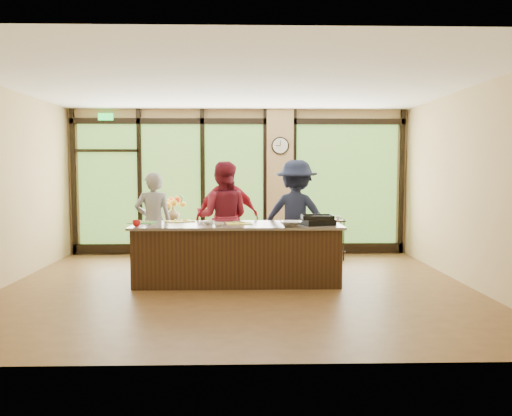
{
  "coord_description": "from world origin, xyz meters",
  "views": [
    {
      "loc": [
        0.11,
        -7.39,
        1.76
      ],
      "look_at": [
        0.29,
        0.4,
        1.16
      ],
      "focal_mm": 35.0,
      "sensor_mm": 36.0,
      "label": 1
    }
  ],
  "objects_px": {
    "roasting_pan": "(317,222)",
    "bar_cart": "(328,233)",
    "island_base": "(237,255)",
    "flower_stand": "(173,240)",
    "cook_left": "(153,222)",
    "cook_right": "(296,216)"
  },
  "relations": [
    {
      "from": "roasting_pan",
      "to": "bar_cart",
      "type": "distance_m",
      "value": 2.22
    },
    {
      "from": "island_base",
      "to": "flower_stand",
      "type": "relative_size",
      "value": 3.99
    },
    {
      "from": "cook_left",
      "to": "roasting_pan",
      "type": "bearing_deg",
      "value": 148.64
    },
    {
      "from": "cook_left",
      "to": "bar_cart",
      "type": "bearing_deg",
      "value": -171.61
    },
    {
      "from": "island_base",
      "to": "bar_cart",
      "type": "height_order",
      "value": "island_base"
    },
    {
      "from": "island_base",
      "to": "roasting_pan",
      "type": "distance_m",
      "value": 1.34
    },
    {
      "from": "cook_right",
      "to": "bar_cart",
      "type": "height_order",
      "value": "cook_right"
    },
    {
      "from": "island_base",
      "to": "cook_right",
      "type": "relative_size",
      "value": 1.61
    },
    {
      "from": "cook_right",
      "to": "bar_cart",
      "type": "xyz_separation_m",
      "value": [
        0.74,
        1.13,
        -0.45
      ]
    },
    {
      "from": "island_base",
      "to": "cook_left",
      "type": "relative_size",
      "value": 1.8
    },
    {
      "from": "cook_left",
      "to": "bar_cart",
      "type": "xyz_separation_m",
      "value": [
        3.19,
        1.11,
        -0.34
      ]
    },
    {
      "from": "flower_stand",
      "to": "cook_right",
      "type": "bearing_deg",
      "value": -50.84
    },
    {
      "from": "roasting_pan",
      "to": "cook_left",
      "type": "bearing_deg",
      "value": 140.32
    },
    {
      "from": "cook_left",
      "to": "roasting_pan",
      "type": "distance_m",
      "value": 2.86
    },
    {
      "from": "cook_left",
      "to": "flower_stand",
      "type": "distance_m",
      "value": 1.23
    },
    {
      "from": "flower_stand",
      "to": "roasting_pan",
      "type": "bearing_deg",
      "value": -64.71
    },
    {
      "from": "island_base",
      "to": "bar_cart",
      "type": "relative_size",
      "value": 3.6
    },
    {
      "from": "roasting_pan",
      "to": "cook_right",
      "type": "bearing_deg",
      "value": 83.24
    },
    {
      "from": "island_base",
      "to": "cook_right",
      "type": "distance_m",
      "value": 1.41
    },
    {
      "from": "island_base",
      "to": "cook_left",
      "type": "xyz_separation_m",
      "value": [
        -1.45,
        0.85,
        0.42
      ]
    },
    {
      "from": "island_base",
      "to": "bar_cart",
      "type": "xyz_separation_m",
      "value": [
        1.74,
        1.96,
        0.08
      ]
    },
    {
      "from": "bar_cart",
      "to": "roasting_pan",
      "type": "bearing_deg",
      "value": -112.88
    }
  ]
}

